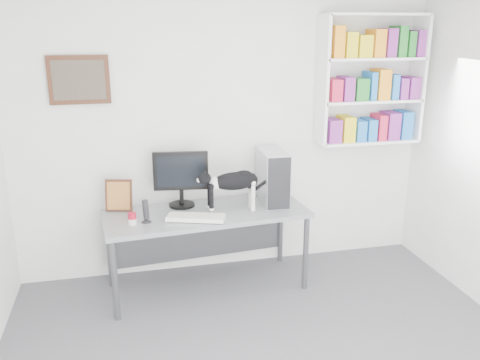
# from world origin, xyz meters

# --- Properties ---
(room) EXTENTS (4.01, 4.01, 2.70)m
(room) POSITION_xyz_m (0.00, 0.00, 1.35)
(room) COLOR #535458
(room) RESTS_ON ground
(bookshelf) EXTENTS (1.03, 0.28, 1.24)m
(bookshelf) POSITION_xyz_m (1.40, 1.85, 1.85)
(bookshelf) COLOR white
(bookshelf) RESTS_ON room
(wall_art) EXTENTS (0.52, 0.04, 0.42)m
(wall_art) POSITION_xyz_m (-1.30, 1.97, 1.90)
(wall_art) COLOR #4E2B19
(wall_art) RESTS_ON room
(desk) EXTENTS (1.86, 0.86, 0.75)m
(desk) POSITION_xyz_m (-0.28, 1.54, 0.38)
(desk) COLOR gray
(desk) RESTS_ON room
(monitor) EXTENTS (0.52, 0.30, 0.53)m
(monitor) POSITION_xyz_m (-0.47, 1.74, 1.02)
(monitor) COLOR black
(monitor) RESTS_ON desk
(keyboard) EXTENTS (0.53, 0.33, 0.04)m
(keyboard) POSITION_xyz_m (-0.40, 1.37, 0.77)
(keyboard) COLOR white
(keyboard) RESTS_ON desk
(pc_tower) EXTENTS (0.24, 0.50, 0.49)m
(pc_tower) POSITION_xyz_m (0.38, 1.68, 1.00)
(pc_tower) COLOR #BABABF
(pc_tower) RESTS_ON desk
(speaker) EXTENTS (0.11, 0.11, 0.21)m
(speaker) POSITION_xyz_m (-0.82, 1.41, 0.86)
(speaker) COLOR black
(speaker) RESTS_ON desk
(leaning_print) EXTENTS (0.26, 0.15, 0.30)m
(leaning_print) POSITION_xyz_m (-1.03, 1.75, 0.90)
(leaning_print) COLOR #4E2B19
(leaning_print) RESTS_ON desk
(soup_can) EXTENTS (0.08, 0.08, 0.10)m
(soup_can) POSITION_xyz_m (-0.93, 1.38, 0.80)
(soup_can) COLOR #A60E23
(soup_can) RESTS_ON desk
(cat) EXTENTS (0.62, 0.18, 0.38)m
(cat) POSITION_xyz_m (-0.04, 1.50, 0.94)
(cat) COLOR black
(cat) RESTS_ON desk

